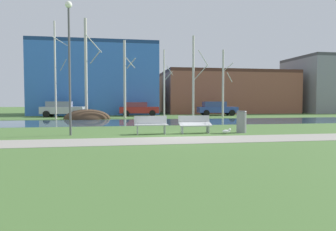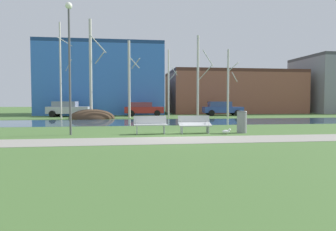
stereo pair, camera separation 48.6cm
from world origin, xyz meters
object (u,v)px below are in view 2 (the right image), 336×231
Objects in this scene: streetlamp at (69,49)px; parked_van_nearest_silver at (68,109)px; bench_left at (150,124)px; trash_bin at (242,122)px; seagull at (226,131)px; parked_hatch_third_blue at (222,108)px; parked_sedan_second_red at (144,109)px; bench_right at (195,124)px.

streetlamp reaches higher than parked_van_nearest_silver.
trash_bin is at bearing -1.42° from bench_left.
trash_bin is at bearing -55.88° from parked_van_nearest_silver.
seagull is at bearing -5.25° from streetlamp.
bench_left is 0.37× the size of parked_hatch_third_blue.
trash_bin is 0.18× the size of streetlamp.
trash_bin is 0.26× the size of parked_van_nearest_silver.
bench_left is 1.46× the size of trash_bin.
parked_sedan_second_red is at bearing 99.43° from seagull.
seagull is at bearing -21.57° from bench_right.
seagull is (3.62, -0.57, -0.34)m from bench_left.
parked_van_nearest_silver reaches higher than trash_bin.
streetlamp is 18.18m from parked_sedan_second_red.
streetlamp is (-8.31, 0.22, 3.46)m from trash_bin.
streetlamp is at bearing 178.48° from trash_bin.
bench_right is at bearing 158.43° from seagull.
seagull is 0.11× the size of parked_van_nearest_silver.
streetlamp reaches higher than bench_right.
seagull is 8.36m from streetlamp.
parked_hatch_third_blue is (6.91, 17.15, 0.32)m from bench_right.
bench_left is at bearing -117.92° from parked_hatch_third_blue.
parked_sedan_second_red reaches higher than bench_right.
streetlamp is (-5.93, 0.11, 3.55)m from bench_right.
seagull is (-0.95, -0.46, -0.43)m from trash_bin.
parked_hatch_third_blue is (5.47, 17.72, 0.66)m from seagull.
seagull is at bearing -154.23° from trash_bin.
parked_van_nearest_silver is (-7.02, 16.98, 0.33)m from bench_left.
trash_bin is 0.25× the size of parked_hatch_third_blue.
bench_left is 0.38× the size of parked_van_nearest_silver.
bench_left and bench_right have the same top height.
bench_right is at bearing 0.00° from bench_left.
parked_hatch_third_blue reaches higher than trash_bin.
parked_hatch_third_blue is (16.11, 0.17, -0.01)m from parked_van_nearest_silver.
seagull is at bearing -8.95° from bench_left.
seagull is 20.53m from parked_van_nearest_silver.
parked_hatch_third_blue is (9.09, 17.15, 0.32)m from bench_left.
seagull is at bearing -107.15° from parked_hatch_third_blue.
seagull is at bearing -80.57° from parked_sedan_second_red.
trash_bin is (2.39, -0.11, 0.09)m from bench_right.
bench_left is at bearing 180.00° from bench_right.
parked_sedan_second_red is (4.38, 17.34, -3.25)m from streetlamp.
trash_bin is at bearing 25.77° from seagull.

